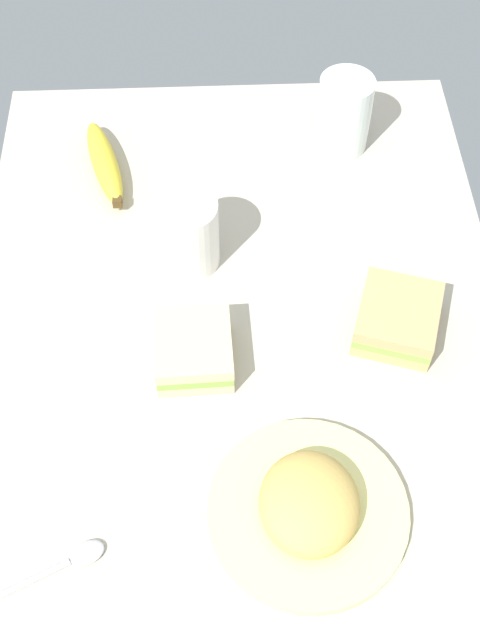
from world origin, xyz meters
The scene contains 8 objects.
tabletop centered at (0.00, 0.00, 1.00)cm, with size 90.00×64.00×2.00cm, color #BCB29E.
plate_of_food centered at (-22.39, -6.02, 3.83)cm, with size 20.58×20.58×6.09cm.
coffee_mug_black centered at (11.76, 5.97, 7.08)cm, with size 10.01×7.83×9.88cm.
sandwich_main centered at (0.22, -18.36, 4.20)cm, with size 12.32×11.67×4.40cm.
sandwich_side centered at (-3.35, 5.38, 4.20)cm, with size 9.79×8.87×4.40cm.
glass_of_milk centered at (31.78, -15.38, 7.02)cm, with size 7.37×7.37×10.85cm.
banana centered at (27.64, 17.22, 3.68)cm, with size 16.36×7.60×3.35cm.
spoon centered at (-26.49, 17.88, 2.38)cm, with size 5.96×10.37×0.80cm.
Camera 1 is at (-53.58, 2.19, 81.72)cm, focal length 45.73 mm.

